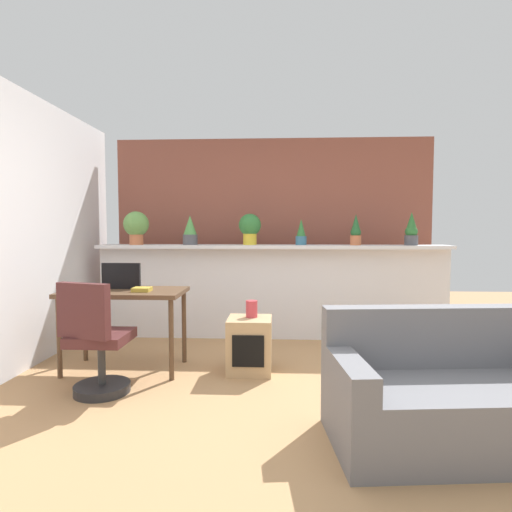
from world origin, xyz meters
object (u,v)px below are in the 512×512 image
object	(u,v)px
potted_plant_3	(301,233)
potted_plant_5	(411,231)
potted_plant_1	(190,231)
desk	(124,299)
side_cube_shelf	(250,345)
potted_plant_2	(250,227)
tv_monitor	(121,276)
couch	(457,397)
office_chair	(96,347)
book_on_desk	(142,289)
potted_plant_0	(136,226)
potted_plant_4	(356,231)
vase_on_shelf	(252,309)

from	to	relation	value
potted_plant_3	potted_plant_5	size ratio (longest dim) A/B	0.80
potted_plant_5	potted_plant_1	bearing A→B (deg)	179.39
desk	side_cube_shelf	bearing A→B (deg)	-0.27
potted_plant_1	potted_plant_2	size ratio (longest dim) A/B	0.95
tv_monitor	couch	distance (m)	2.95
office_chair	book_on_desk	xyz separation A→B (m)	(0.19, 0.54, 0.38)
potted_plant_5	potted_plant_0	bearing A→B (deg)	-179.96
potted_plant_1	side_cube_shelf	xyz separation A→B (m)	(0.79, -1.21, -1.04)
potted_plant_5	side_cube_shelf	size ratio (longest dim) A/B	0.77
potted_plant_0	potted_plant_5	bearing A→B (deg)	0.04
side_cube_shelf	book_on_desk	bearing A→B (deg)	-175.99
tv_monitor	desk	bearing A→B (deg)	-54.61
potted_plant_4	desk	xyz separation A→B (m)	(-2.33, -1.18, -0.62)
potted_plant_1	vase_on_shelf	xyz separation A→B (m)	(0.81, -1.16, -0.72)
couch	potted_plant_0	bearing A→B (deg)	139.58
side_cube_shelf	potted_plant_3	bearing A→B (deg)	66.58
potted_plant_1	tv_monitor	xyz separation A→B (m)	(-0.43, -1.12, -0.42)
office_chair	vase_on_shelf	distance (m)	1.37
potted_plant_2	office_chair	distance (m)	2.35
potted_plant_2	desk	size ratio (longest dim) A/B	0.34
office_chair	book_on_desk	distance (m)	0.69
desk	office_chair	size ratio (longest dim) A/B	1.21
potted_plant_2	desk	xyz separation A→B (m)	(-1.09, -1.24, -0.67)
potted_plant_0	desk	world-z (taller)	potted_plant_0
potted_plant_5	office_chair	distance (m)	3.58
vase_on_shelf	potted_plant_3	bearing A→B (deg)	66.39
potted_plant_4	side_cube_shelf	bearing A→B (deg)	-134.44
potted_plant_4	couch	bearing A→B (deg)	-85.30
desk	side_cube_shelf	size ratio (longest dim) A/B	2.20
desk	office_chair	distance (m)	0.68
potted_plant_2	tv_monitor	xyz separation A→B (m)	(-1.14, -1.16, -0.47)
potted_plant_1	desk	xyz separation A→B (m)	(-0.37, -1.20, -0.63)
side_cube_shelf	desk	bearing A→B (deg)	179.73
potted_plant_5	potted_plant_2	bearing A→B (deg)	178.06
potted_plant_2	tv_monitor	bearing A→B (deg)	-134.67
tv_monitor	potted_plant_0	bearing A→B (deg)	101.34
potted_plant_5	desk	distance (m)	3.25
office_chair	potted_plant_3	bearing A→B (deg)	47.26
potted_plant_0	vase_on_shelf	size ratio (longest dim) A/B	2.59
potted_plant_5	desk	size ratio (longest dim) A/B	0.35
potted_plant_2	potted_plant_4	world-z (taller)	potted_plant_2
potted_plant_1	potted_plant_2	bearing A→B (deg)	2.86
vase_on_shelf	potted_plant_4	bearing A→B (deg)	44.77
potted_plant_0	book_on_desk	size ratio (longest dim) A/B	2.52
couch	tv_monitor	bearing A→B (deg)	153.34
potted_plant_5	book_on_desk	bearing A→B (deg)	-155.83
potted_plant_5	office_chair	xyz separation A→B (m)	(-2.97, -1.79, -0.91)
potted_plant_1	couch	distance (m)	3.40
side_cube_shelf	potted_plant_0	bearing A→B (deg)	140.80
potted_plant_2	vase_on_shelf	world-z (taller)	potted_plant_2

